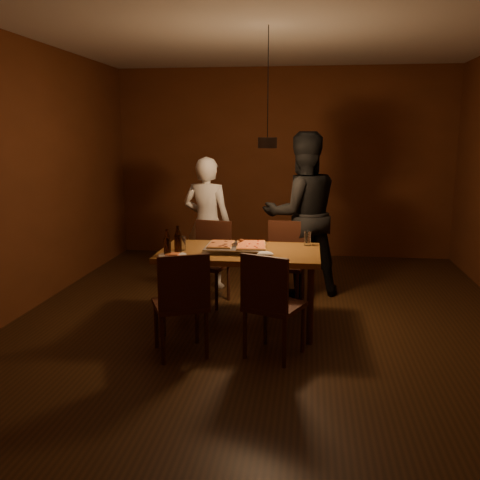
# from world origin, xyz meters

# --- Properties ---
(room_shell) EXTENTS (6.00, 6.00, 6.00)m
(room_shell) POSITION_xyz_m (0.00, 0.00, 1.40)
(room_shell) COLOR #341F0E
(room_shell) RESTS_ON ground
(dining_table) EXTENTS (1.50, 0.90, 0.75)m
(dining_table) POSITION_xyz_m (-0.23, -0.21, 0.68)
(dining_table) COLOR brown
(dining_table) RESTS_ON floor
(chair_far_left) EXTENTS (0.50, 0.50, 0.49)m
(chair_far_left) POSITION_xyz_m (-0.66, 0.52, 0.54)
(chair_far_left) COLOR #38190F
(chair_far_left) RESTS_ON floor
(chair_far_right) EXTENTS (0.47, 0.47, 0.49)m
(chair_far_right) POSITION_xyz_m (0.16, 0.60, 0.54)
(chair_far_right) COLOR #38190F
(chair_far_right) RESTS_ON floor
(chair_near_left) EXTENTS (0.56, 0.56, 0.49)m
(chair_near_left) POSITION_xyz_m (-0.61, -1.01, 0.54)
(chair_near_left) COLOR #38190F
(chair_near_left) RESTS_ON floor
(chair_near_right) EXTENTS (0.55, 0.55, 0.49)m
(chair_near_right) POSITION_xyz_m (0.11, -0.95, 0.54)
(chair_near_right) COLOR #38190F
(chair_near_right) RESTS_ON floor
(pizza_tray) EXTENTS (0.57, 0.47, 0.05)m
(pizza_tray) POSITION_xyz_m (-0.27, -0.23, 0.77)
(pizza_tray) COLOR silver
(pizza_tray) RESTS_ON dining_table
(pizza_meat) EXTENTS (0.23, 0.36, 0.02)m
(pizza_meat) POSITION_xyz_m (-0.42, -0.21, 0.81)
(pizza_meat) COLOR maroon
(pizza_meat) RESTS_ON pizza_tray
(pizza_cheese) EXTENTS (0.31, 0.45, 0.02)m
(pizza_cheese) POSITION_xyz_m (-0.13, -0.21, 0.81)
(pizza_cheese) COLOR gold
(pizza_cheese) RESTS_ON pizza_tray
(spatula) EXTENTS (0.14, 0.25, 0.04)m
(spatula) POSITION_xyz_m (-0.26, -0.22, 0.81)
(spatula) COLOR silver
(spatula) RESTS_ON pizza_tray
(beer_bottle_a) EXTENTS (0.07, 0.07, 0.25)m
(beer_bottle_a) POSITION_xyz_m (-0.85, -0.52, 0.87)
(beer_bottle_a) COLOR black
(beer_bottle_a) RESTS_ON dining_table
(beer_bottle_b) EXTENTS (0.07, 0.07, 0.26)m
(beer_bottle_b) POSITION_xyz_m (-0.78, -0.43, 0.88)
(beer_bottle_b) COLOR black
(beer_bottle_b) RESTS_ON dining_table
(water_glass_left) EXTENTS (0.08, 0.08, 0.13)m
(water_glass_left) POSITION_xyz_m (-0.79, -0.26, 0.82)
(water_glass_left) COLOR silver
(water_glass_left) RESTS_ON dining_table
(water_glass_right) EXTENTS (0.07, 0.07, 0.14)m
(water_glass_right) POSITION_xyz_m (0.40, 0.11, 0.82)
(water_glass_right) COLOR silver
(water_glass_right) RESTS_ON dining_table
(plate_slice) EXTENTS (0.26, 0.26, 0.03)m
(plate_slice) POSITION_xyz_m (-0.80, -0.54, 0.76)
(plate_slice) COLOR white
(plate_slice) RESTS_ON dining_table
(napkin) EXTENTS (0.15, 0.11, 0.06)m
(napkin) POSITION_xyz_m (0.03, -0.50, 0.78)
(napkin) COLOR white
(napkin) RESTS_ON dining_table
(diner_white) EXTENTS (0.62, 0.45, 1.57)m
(diner_white) POSITION_xyz_m (-0.80, 1.08, 0.79)
(diner_white) COLOR silver
(diner_white) RESTS_ON floor
(diner_dark) EXTENTS (1.09, 0.96, 1.86)m
(diner_dark) POSITION_xyz_m (0.33, 0.95, 0.93)
(diner_dark) COLOR black
(diner_dark) RESTS_ON floor
(pendant_lamp) EXTENTS (0.18, 0.18, 1.10)m
(pendant_lamp) POSITION_xyz_m (0.00, 0.00, 1.76)
(pendant_lamp) COLOR black
(pendant_lamp) RESTS_ON ceiling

